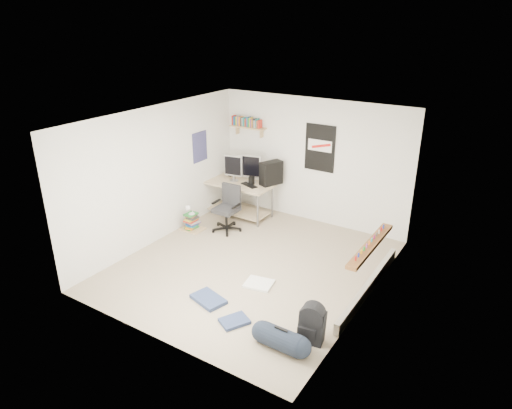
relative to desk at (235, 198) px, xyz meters
The scene contains 26 objects.
floor 2.21m from the desk, 48.41° to the right, with size 4.00×4.50×0.01m, color gray.
ceiling 3.05m from the desk, 48.41° to the right, with size 4.00×4.50×0.01m, color white.
back_wall 1.81m from the desk, 23.36° to the left, with size 4.00×0.01×2.50m, color silver.
left_wall 1.94m from the desk, 108.90° to the right, with size 0.01×4.50×2.50m, color silver.
right_wall 3.92m from the desk, 25.28° to the right, with size 0.01×4.50×2.50m, color silver.
desk is the anchor object (origin of this frame).
monitor_left 0.58m from the desk, 146.12° to the left, with size 0.40×0.10×0.43m, color #999A9E.
monitor_right 0.68m from the desk, 28.11° to the left, with size 0.42×0.11×0.46m, color gray.
pc_tower 0.96m from the desk, 22.50° to the left, with size 0.22×0.46×0.48m, color black.
keyboard 0.52m from the desk, ahead, with size 0.40×0.14×0.02m, color black.
speaker_left 0.60m from the desk, 138.75° to the left, with size 0.08×0.08×0.16m, color black.
speaker_right 0.59m from the desk, ahead, with size 0.09×0.09×0.18m, color black.
office_chair 0.80m from the desk, 68.14° to the right, with size 0.60×0.60×0.91m, color #252528.
wall_shelf 1.50m from the desk, 90.37° to the left, with size 0.80×0.22×0.24m, color tan.
poster_back_wall 2.08m from the desk, 20.59° to the left, with size 0.62×0.03×0.92m, color black.
poster_left_wall 1.33m from the desk, 141.37° to the right, with size 0.02×0.42×0.60m, color navy.
window 3.81m from the desk, 21.39° to the right, with size 0.10×1.50×1.26m, color brown.
baseboard_heater 3.66m from the desk, 21.36° to the right, with size 0.08×2.50×0.18m, color #B7B2A8.
backpack 4.23m from the desk, 41.69° to the right, with size 0.33×0.26×0.44m, color black.
duffel_bag 4.31m from the desk, 47.59° to the right, with size 0.29×0.29×0.56m, color black.
tshirt 2.82m from the desk, 47.74° to the right, with size 0.42×0.36×0.04m, color silver.
jeans_a 3.22m from the desk, 62.47° to the right, with size 0.52×0.33×0.06m, color navy.
jeans_b 3.73m from the desk, 55.51° to the right, with size 0.38×0.28×0.05m, color navy.
book_stack 1.13m from the desk, 105.93° to the right, with size 0.45×0.37×0.31m, color olive.
desk_lamp 1.12m from the desk, 104.66° to the right, with size 0.12×0.20×0.20m, color white.
subwoofer 0.32m from the desk, 150.57° to the left, with size 0.24×0.24×0.27m, color black.
Camera 1 is at (3.69, -5.65, 3.93)m, focal length 32.00 mm.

